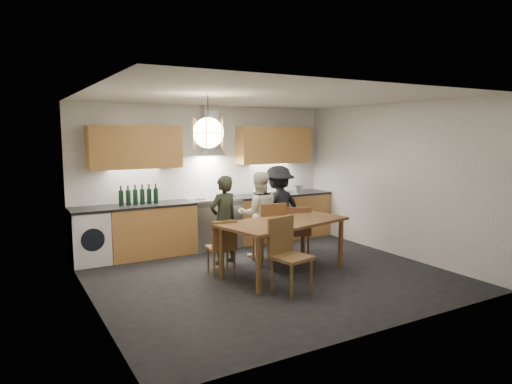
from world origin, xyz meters
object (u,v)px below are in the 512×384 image
chair_front (287,250)px  wine_bottles (139,195)px  mixing_bowl (262,193)px  person_mid (259,214)px  dining_table (284,227)px  person_right (278,208)px  chair_back_left (223,244)px  person_left (224,220)px  stock_pot (298,189)px

chair_front → wine_bottles: size_ratio=1.49×
mixing_bowl → chair_front: bearing=-114.0°
chair_front → person_mid: bearing=59.6°
dining_table → mixing_bowl: 2.10m
person_right → chair_back_left: bearing=21.9°
person_left → mixing_bowl: size_ratio=4.21×
mixing_bowl → wine_bottles: 2.37m
dining_table → wine_bottles: size_ratio=3.10×
mixing_bowl → wine_bottles: bearing=178.1°
chair_front → person_right: (1.09, 1.92, 0.19)m
dining_table → chair_back_left: size_ratio=2.46×
chair_front → person_mid: (0.57, 1.71, 0.15)m
chair_back_left → person_left: size_ratio=0.59×
dining_table → person_mid: person_mid is taller
chair_back_left → person_mid: person_mid is taller
dining_table → stock_pot: 2.56m
person_left → stock_pot: bearing=-166.1°
chair_front → person_right: person_right is taller
dining_table → chair_front: size_ratio=2.08×
wine_bottles → person_right: bearing=-18.6°
stock_pot → wine_bottles: bearing=179.0°
wine_bottles → dining_table: bearing=-51.5°
dining_table → stock_pot: stock_pot is taller
person_right → stock_pot: size_ratio=7.82×
person_right → person_mid: bearing=13.4°
dining_table → person_left: person_left is taller
chair_back_left → person_mid: (1.01, 0.69, 0.24)m
person_mid → mixing_bowl: 1.11m
chair_back_left → wine_bottles: bearing=-59.2°
dining_table → person_right: 1.42m
chair_front → person_left: bearing=83.0°
person_left → person_right: 1.27m
mixing_bowl → dining_table: bearing=-111.5°
person_left → wine_bottles: person_left is taller
wine_bottles → person_left: bearing=-45.4°
stock_pot → dining_table: bearing=-129.6°
chair_front → person_left: size_ratio=0.70×
chair_back_left → stock_pot: stock_pot is taller
mixing_bowl → chair_back_left: bearing=-135.3°
person_mid → wine_bottles: (-1.77, 0.98, 0.34)m
chair_front → mixing_bowl: bearing=54.0°
person_right → mixing_bowl: bearing=-104.0°
person_left → dining_table: bearing=108.5°
wine_bottles → person_mid: bearing=-29.0°
person_left → mixing_bowl: 1.66m
person_left → chair_front: bearing=83.6°
person_left → wine_bottles: size_ratio=2.14×
chair_back_left → person_right: person_right is taller
chair_front → stock_pot: bearing=40.5°
dining_table → chair_front: (-0.40, -0.68, -0.14)m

